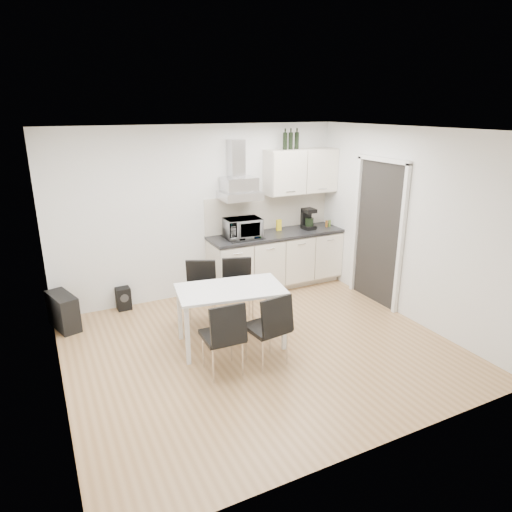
{
  "coord_description": "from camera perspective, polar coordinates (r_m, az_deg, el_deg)",
  "views": [
    {
      "loc": [
        -2.27,
        -4.46,
        2.83
      ],
      "look_at": [
        0.08,
        0.28,
        1.1
      ],
      "focal_mm": 32.0,
      "sensor_mm": 36.0,
      "label": 1
    }
  ],
  "objects": [
    {
      "name": "ground",
      "position": [
        5.75,
        0.51,
        -11.37
      ],
      "size": [
        4.5,
        4.5,
        0.0
      ],
      "primitive_type": "plane",
      "color": "tan",
      "rests_on": "ground"
    },
    {
      "name": "wall_back",
      "position": [
        7.02,
        -6.89,
        5.39
      ],
      "size": [
        4.5,
        0.1,
        2.6
      ],
      "primitive_type": "cube",
      "color": "white",
      "rests_on": "ground"
    },
    {
      "name": "wall_front",
      "position": [
        3.68,
        14.89,
        -7.13
      ],
      "size": [
        4.5,
        0.1,
        2.6
      ],
      "primitive_type": "cube",
      "color": "white",
      "rests_on": "ground"
    },
    {
      "name": "wall_left",
      "position": [
        4.72,
        -24.66,
        -2.55
      ],
      "size": [
        0.1,
        4.0,
        2.6
      ],
      "primitive_type": "cube",
      "color": "white",
      "rests_on": "ground"
    },
    {
      "name": "wall_right",
      "position": [
        6.53,
        18.48,
        3.62
      ],
      "size": [
        0.1,
        4.0,
        2.6
      ],
      "primitive_type": "cube",
      "color": "white",
      "rests_on": "ground"
    },
    {
      "name": "ceiling",
      "position": [
        5.01,
        0.59,
        15.48
      ],
      "size": [
        4.5,
        4.5,
        0.0
      ],
      "primitive_type": "plane",
      "color": "white",
      "rests_on": "wall_back"
    },
    {
      "name": "doorway",
      "position": [
        6.95,
        14.9,
        2.66
      ],
      "size": [
        0.08,
        1.04,
        2.1
      ],
      "primitive_type": "cube",
      "color": "white",
      "rests_on": "ground"
    },
    {
      "name": "kitchenette",
      "position": [
        7.37,
        2.65,
        2.36
      ],
      "size": [
        2.22,
        0.64,
        2.52
      ],
      "color": "beige",
      "rests_on": "ground"
    },
    {
      "name": "dining_table",
      "position": [
        5.56,
        -3.21,
        -4.92
      ],
      "size": [
        1.37,
        0.92,
        0.75
      ],
      "rotation": [
        0.0,
        0.0,
        -0.16
      ],
      "color": "white",
      "rests_on": "ground"
    },
    {
      "name": "chair_far_left",
      "position": [
        6.14,
        -6.99,
        -4.95
      ],
      "size": [
        0.61,
        0.64,
        0.88
      ],
      "primitive_type": null,
      "rotation": [
        0.0,
        0.0,
        2.69
      ],
      "color": "black",
      "rests_on": "ground"
    },
    {
      "name": "chair_far_right",
      "position": [
        6.19,
        -2.2,
        -4.6
      ],
      "size": [
        0.57,
        0.61,
        0.88
      ],
      "primitive_type": null,
      "rotation": [
        0.0,
        0.0,
        2.83
      ],
      "color": "black",
      "rests_on": "ground"
    },
    {
      "name": "chair_near_left",
      "position": [
        5.08,
        -4.24,
        -10.02
      ],
      "size": [
        0.46,
        0.52,
        0.88
      ],
      "primitive_type": null,
      "rotation": [
        0.0,
        0.0,
        -0.04
      ],
      "color": "black",
      "rests_on": "ground"
    },
    {
      "name": "chair_near_right",
      "position": [
        5.24,
        1.33,
        -9.03
      ],
      "size": [
        0.5,
        0.55,
        0.88
      ],
      "primitive_type": null,
      "rotation": [
        0.0,
        0.0,
        0.13
      ],
      "color": "black",
      "rests_on": "ground"
    },
    {
      "name": "guitar_amp",
      "position": [
        6.64,
        -22.95,
        -6.37
      ],
      "size": [
        0.4,
        0.62,
        0.48
      ],
      "rotation": [
        0.0,
        0.0,
        0.29
      ],
      "color": "black",
      "rests_on": "ground"
    },
    {
      "name": "floor_speaker",
      "position": [
        6.97,
        -16.23,
        -5.13
      ],
      "size": [
        0.2,
        0.18,
        0.33
      ],
      "primitive_type": "cube",
      "rotation": [
        0.0,
        0.0,
        0.03
      ],
      "color": "black",
      "rests_on": "ground"
    }
  ]
}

